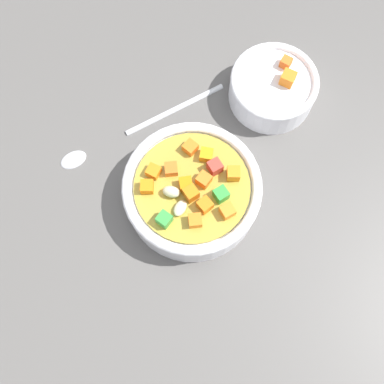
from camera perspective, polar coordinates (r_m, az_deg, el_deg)
name	(u,v)px	position (r cm, az deg, el deg)	size (l,w,h in cm)	color
ground_plane	(192,201)	(57.96, 0.00, -1.04)	(140.00, 140.00, 2.00)	#565451
soup_bowl_main	(192,191)	(54.49, 0.00, 0.10)	(15.43, 15.43, 5.89)	white
spoon	(124,133)	(60.21, -7.93, 6.84)	(19.13, 13.88, 0.95)	silver
side_bowl_small	(273,88)	(61.26, 9.44, 11.94)	(10.59, 10.59, 5.21)	white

